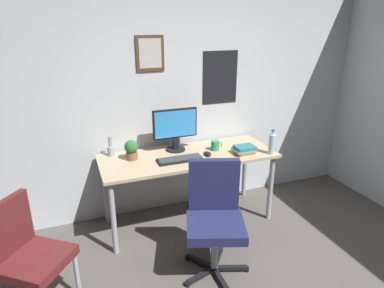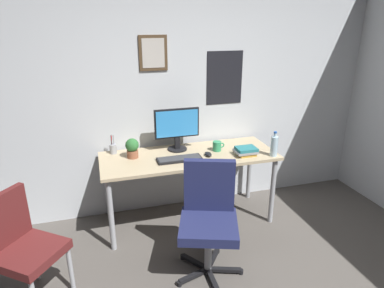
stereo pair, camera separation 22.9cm
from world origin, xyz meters
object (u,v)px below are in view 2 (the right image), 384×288
(office_chair, at_px, (209,214))
(keyboard, at_px, (179,159))
(side_chair, at_px, (21,244))
(monitor, at_px, (177,127))
(water_bottle, at_px, (274,146))
(book_stack_left, at_px, (246,151))
(coffee_mug_near, at_px, (217,146))
(pen_cup, at_px, (113,148))
(computer_mouse, at_px, (208,154))
(potted_plant, at_px, (132,147))

(office_chair, bearing_deg, keyboard, 97.09)
(side_chair, xyz_separation_m, monitor, (1.39, 0.88, 0.49))
(monitor, bearing_deg, side_chair, -147.55)
(water_bottle, distance_m, book_stack_left, 0.28)
(coffee_mug_near, relative_size, pen_cup, 0.63)
(keyboard, distance_m, pen_cup, 0.69)
(office_chair, bearing_deg, coffee_mug_near, 65.50)
(computer_mouse, height_order, book_stack_left, book_stack_left)
(office_chair, bearing_deg, monitor, 91.87)
(side_chair, distance_m, potted_plant, 1.26)
(computer_mouse, distance_m, book_stack_left, 0.38)
(monitor, height_order, pen_cup, monitor)
(potted_plant, bearing_deg, office_chair, -59.09)
(computer_mouse, bearing_deg, monitor, 134.33)
(side_chair, height_order, keyboard, side_chair)
(side_chair, bearing_deg, pen_cup, 52.22)
(office_chair, height_order, pen_cup, same)
(water_bottle, height_order, book_stack_left, water_bottle)
(keyboard, xyz_separation_m, water_bottle, (0.92, -0.16, 0.09))
(office_chair, height_order, coffee_mug_near, office_chair)
(office_chair, bearing_deg, computer_mouse, 71.75)
(office_chair, relative_size, coffee_mug_near, 7.55)
(monitor, distance_m, potted_plant, 0.50)
(side_chair, distance_m, keyboard, 1.49)
(side_chair, height_order, water_bottle, water_bottle)
(monitor, distance_m, keyboard, 0.37)
(water_bottle, bearing_deg, coffee_mug_near, 149.03)
(office_chair, height_order, water_bottle, water_bottle)
(side_chair, height_order, potted_plant, potted_plant)
(book_stack_left, bearing_deg, potted_plant, 166.84)
(potted_plant, bearing_deg, monitor, 10.60)
(monitor, xyz_separation_m, computer_mouse, (0.25, -0.26, -0.22))
(water_bottle, bearing_deg, side_chair, -168.89)
(computer_mouse, relative_size, book_stack_left, 0.52)
(water_bottle, bearing_deg, computer_mouse, 163.59)
(side_chair, xyz_separation_m, pen_cup, (0.74, 0.96, 0.30))
(monitor, distance_m, water_bottle, 0.98)
(monitor, height_order, water_bottle, monitor)
(monitor, bearing_deg, pen_cup, 173.19)
(side_chair, relative_size, book_stack_left, 4.13)
(keyboard, xyz_separation_m, potted_plant, (-0.42, 0.19, 0.09))
(coffee_mug_near, bearing_deg, side_chair, -157.48)
(keyboard, distance_m, computer_mouse, 0.30)
(pen_cup, xyz_separation_m, book_stack_left, (1.26, -0.42, -0.01))
(keyboard, distance_m, book_stack_left, 0.67)
(office_chair, height_order, potted_plant, office_chair)
(office_chair, height_order, monitor, monitor)
(keyboard, distance_m, water_bottle, 0.94)
(coffee_mug_near, xyz_separation_m, book_stack_left, (0.23, -0.19, -0.01))
(side_chair, xyz_separation_m, potted_plant, (0.92, 0.79, 0.35))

